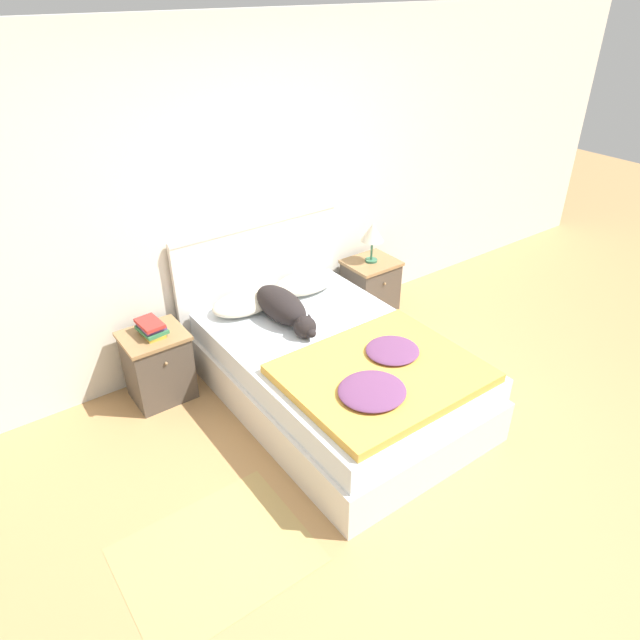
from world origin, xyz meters
name	(u,v)px	position (x,y,z in m)	size (l,w,h in m)	color
ground_plane	(423,491)	(0.00, 0.00, 0.00)	(16.00, 16.00, 0.00)	tan
wall_back	(240,199)	(0.00, 2.13, 1.27)	(9.00, 0.06, 2.55)	silver
bed	(337,374)	(0.09, 1.01, 0.25)	(1.40, 2.05, 0.51)	silver
headboard	(260,281)	(0.09, 2.06, 0.57)	(1.48, 0.06, 1.09)	silver
nightstand_left	(158,365)	(-0.93, 1.84, 0.27)	(0.45, 0.40, 0.55)	#4C4238
nightstand_right	(370,288)	(1.12, 1.84, 0.27)	(0.45, 0.40, 0.55)	#4C4238
pillow_left	(245,303)	(-0.19, 1.81, 0.57)	(0.53, 0.34, 0.12)	beige
pillow_right	(305,283)	(0.38, 1.81, 0.57)	(0.53, 0.34, 0.12)	beige
quilt	(381,373)	(0.08, 0.53, 0.55)	(1.21, 1.01, 0.11)	gold
dog	(284,307)	(-0.03, 1.51, 0.62)	(0.26, 0.79, 0.23)	black
book_stack	(151,327)	(-0.92, 1.85, 0.60)	(0.18, 0.24, 0.11)	gold
table_lamp	(372,233)	(1.12, 1.85, 0.81)	(0.20, 0.20, 0.36)	#336B4C
rug	(216,555)	(-1.25, 0.35, 0.00)	(1.00, 0.81, 0.00)	tan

